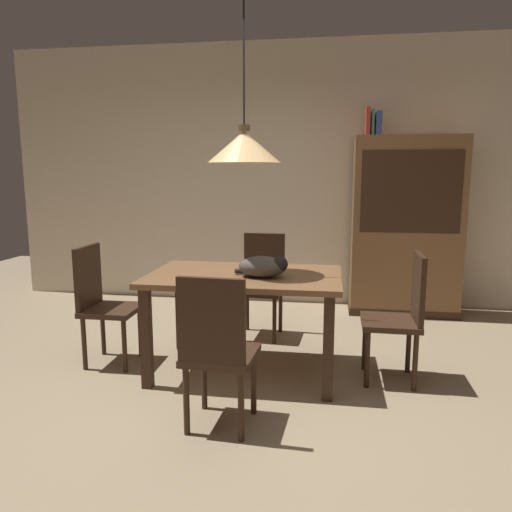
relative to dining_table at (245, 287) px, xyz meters
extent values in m
plane|color=#998466|center=(0.09, -0.52, -0.65)|extent=(10.00, 10.00, 0.00)
cube|color=beige|center=(0.09, 2.13, 0.80)|extent=(6.40, 0.10, 2.90)
cube|color=brown|center=(0.00, 0.00, 0.08)|extent=(1.40, 0.90, 0.04)
cube|color=#382316|center=(-0.62, -0.39, -0.29)|extent=(0.07, 0.07, 0.71)
cube|color=#382316|center=(0.62, -0.39, -0.29)|extent=(0.07, 0.07, 0.71)
cube|color=#382316|center=(-0.62, 0.39, -0.29)|extent=(0.07, 0.07, 0.71)
cube|color=#382316|center=(0.62, 0.39, -0.29)|extent=(0.07, 0.07, 0.71)
cube|color=#382316|center=(-1.05, 0.00, -0.22)|extent=(0.41, 0.41, 0.04)
cube|color=#322014|center=(-1.23, 0.00, 0.04)|extent=(0.04, 0.38, 0.48)
cylinder|color=#382316|center=(-0.89, -0.16, -0.44)|extent=(0.04, 0.04, 0.41)
cylinder|color=#382316|center=(-0.89, 0.16, -0.44)|extent=(0.04, 0.04, 0.41)
cylinder|color=#382316|center=(-1.21, -0.16, -0.44)|extent=(0.04, 0.04, 0.41)
cylinder|color=#382316|center=(-1.21, 0.16, -0.44)|extent=(0.04, 0.04, 0.41)
cube|color=#382316|center=(0.00, -0.80, -0.22)|extent=(0.42, 0.42, 0.04)
cube|color=#322014|center=(-0.01, -0.98, 0.04)|extent=(0.38, 0.06, 0.48)
cylinder|color=#382316|center=(0.17, -0.65, -0.44)|extent=(0.04, 0.04, 0.41)
cylinder|color=#382316|center=(-0.15, -0.63, -0.44)|extent=(0.04, 0.04, 0.41)
cylinder|color=#382316|center=(0.15, -0.97, -0.44)|extent=(0.04, 0.04, 0.41)
cylinder|color=#382316|center=(-0.17, -0.95, -0.44)|extent=(0.04, 0.04, 0.41)
cube|color=#382316|center=(1.05, 0.00, -0.22)|extent=(0.40, 0.40, 0.04)
cube|color=#322014|center=(1.23, 0.00, 0.04)|extent=(0.04, 0.38, 0.48)
cylinder|color=#382316|center=(0.89, 0.16, -0.44)|extent=(0.04, 0.04, 0.41)
cylinder|color=#382316|center=(0.89, -0.16, -0.44)|extent=(0.04, 0.04, 0.41)
cylinder|color=#382316|center=(1.21, 0.16, -0.44)|extent=(0.04, 0.04, 0.41)
cylinder|color=#382316|center=(1.21, -0.16, -0.44)|extent=(0.04, 0.04, 0.41)
cube|color=#382316|center=(0.00, 0.80, -0.22)|extent=(0.42, 0.42, 0.04)
cube|color=#322014|center=(0.01, 0.98, 0.04)|extent=(0.38, 0.06, 0.48)
cylinder|color=#382316|center=(-0.17, 0.65, -0.44)|extent=(0.04, 0.04, 0.41)
cylinder|color=#382316|center=(0.15, 0.63, -0.44)|extent=(0.04, 0.04, 0.41)
cylinder|color=#382316|center=(-0.15, 0.97, -0.44)|extent=(0.04, 0.04, 0.41)
cylinder|color=#382316|center=(0.17, 0.95, -0.44)|extent=(0.04, 0.04, 0.41)
ellipsoid|color=#4C4742|center=(0.14, -0.09, 0.18)|extent=(0.35, 0.23, 0.15)
sphere|color=black|center=(0.27, -0.11, 0.20)|extent=(0.11, 0.11, 0.11)
cylinder|color=black|center=(0.03, -0.03, 0.13)|extent=(0.18, 0.04, 0.04)
cone|color=#E5B775|center=(0.00, 0.00, 1.01)|extent=(0.52, 0.52, 0.22)
cylinder|color=#513D23|center=(0.00, 0.00, 1.14)|extent=(0.08, 0.08, 0.04)
cylinder|color=black|center=(0.00, 0.00, 1.68)|extent=(0.01, 0.01, 1.04)
cube|color=brown|center=(1.39, 1.80, 0.28)|extent=(1.10, 0.44, 1.85)
cube|color=#382316|center=(1.39, 1.58, 0.65)|extent=(0.97, 0.01, 0.81)
cube|color=#382316|center=(1.39, 1.80, -0.61)|extent=(1.12, 0.45, 0.08)
cube|color=#B73833|center=(0.96, 1.80, 1.34)|extent=(0.04, 0.22, 0.28)
cube|color=#427A4C|center=(1.01, 1.80, 1.33)|extent=(0.03, 0.20, 0.26)
cube|color=#384C93|center=(1.07, 1.80, 1.32)|extent=(0.06, 0.24, 0.24)
camera|label=1|loc=(0.62, -3.45, 0.83)|focal=34.26mm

